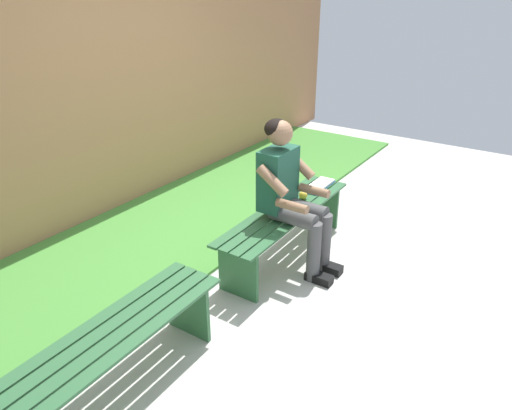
{
  "coord_description": "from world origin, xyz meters",
  "views": [
    {
      "loc": [
        3.12,
        1.82,
        2.18
      ],
      "look_at": [
        0.67,
        0.15,
        0.79
      ],
      "focal_mm": 33.26,
      "sensor_mm": 36.0,
      "label": 1
    }
  ],
  "objects_px": {
    "bench_near": "(286,221)",
    "apple": "(303,195)",
    "person_seated": "(290,191)",
    "bench_far": "(107,353)",
    "book_open": "(319,186)"
  },
  "relations": [
    {
      "from": "apple",
      "to": "book_open",
      "type": "distance_m",
      "value": 0.33
    },
    {
      "from": "bench_near",
      "to": "apple",
      "type": "height_order",
      "value": "apple"
    },
    {
      "from": "bench_far",
      "to": "book_open",
      "type": "height_order",
      "value": "book_open"
    },
    {
      "from": "bench_near",
      "to": "apple",
      "type": "relative_size",
      "value": 22.07
    },
    {
      "from": "person_seated",
      "to": "bench_far",
      "type": "bearing_deg",
      "value": -3.15
    },
    {
      "from": "bench_far",
      "to": "apple",
      "type": "distance_m",
      "value": 2.2
    },
    {
      "from": "bench_far",
      "to": "book_open",
      "type": "distance_m",
      "value": 2.53
    },
    {
      "from": "apple",
      "to": "book_open",
      "type": "bearing_deg",
      "value": -177.55
    },
    {
      "from": "book_open",
      "to": "person_seated",
      "type": "bearing_deg",
      "value": 7.34
    },
    {
      "from": "bench_near",
      "to": "bench_far",
      "type": "bearing_deg",
      "value": -0.0
    },
    {
      "from": "bench_near",
      "to": "book_open",
      "type": "bearing_deg",
      "value": -179.32
    },
    {
      "from": "bench_near",
      "to": "person_seated",
      "type": "distance_m",
      "value": 0.38
    },
    {
      "from": "bench_near",
      "to": "person_seated",
      "type": "height_order",
      "value": "person_seated"
    },
    {
      "from": "bench_near",
      "to": "bench_far",
      "type": "height_order",
      "value": "same"
    },
    {
      "from": "person_seated",
      "to": "apple",
      "type": "height_order",
      "value": "person_seated"
    }
  ]
}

